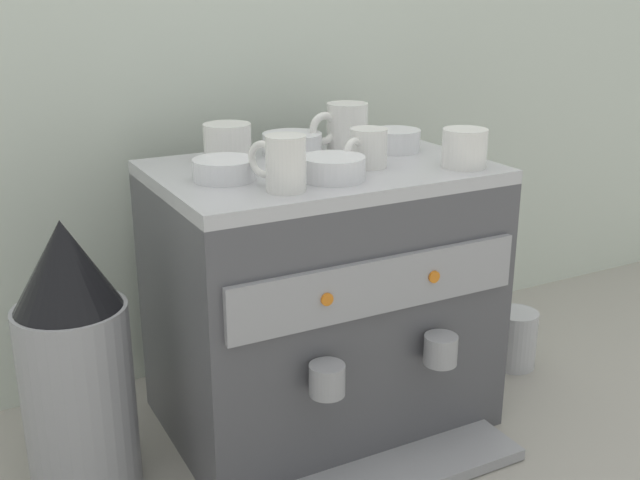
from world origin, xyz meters
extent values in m
plane|color=#9E998E|center=(0.00, 0.00, 0.00)|extent=(4.00, 4.00, 0.00)
cube|color=silver|center=(0.00, 0.31, 0.56)|extent=(2.80, 0.03, 1.13)
cube|color=#4C4C51|center=(0.00, 0.00, 0.23)|extent=(0.56, 0.39, 0.46)
cube|color=#B7B7BC|center=(0.00, 0.00, 0.47)|extent=(0.56, 0.39, 0.02)
cube|color=#939399|center=(0.00, -0.20, 0.33)|extent=(0.52, 0.01, 0.09)
cylinder|color=orange|center=(-0.10, -0.21, 0.33)|extent=(0.02, 0.01, 0.02)
cylinder|color=orange|center=(0.10, -0.21, 0.33)|extent=(0.02, 0.01, 0.02)
cube|color=#939399|center=(0.00, -0.24, 0.01)|extent=(0.48, 0.12, 0.02)
cylinder|color=#939399|center=(-0.11, -0.22, 0.21)|extent=(0.06, 0.06, 0.05)
cylinder|color=#939399|center=(0.11, -0.22, 0.21)|extent=(0.06, 0.06, 0.05)
cylinder|color=white|center=(-0.13, 0.10, 0.52)|extent=(0.08, 0.08, 0.07)
torus|color=white|center=(-0.11, 0.15, 0.52)|extent=(0.03, 0.05, 0.05)
cylinder|color=white|center=(0.11, 0.10, 0.53)|extent=(0.08, 0.08, 0.08)
torus|color=white|center=(0.06, 0.10, 0.53)|extent=(0.06, 0.02, 0.06)
cylinder|color=white|center=(0.07, -0.05, 0.52)|extent=(0.06, 0.06, 0.07)
torus|color=white|center=(0.03, -0.07, 0.52)|extent=(0.05, 0.03, 0.05)
cylinder|color=white|center=(0.21, -0.13, 0.52)|extent=(0.08, 0.08, 0.07)
torus|color=white|center=(0.25, -0.10, 0.52)|extent=(0.05, 0.04, 0.05)
cylinder|color=white|center=(-0.12, -0.13, 0.53)|extent=(0.06, 0.06, 0.08)
torus|color=white|center=(-0.14, -0.08, 0.53)|extent=(0.03, 0.06, 0.06)
cylinder|color=white|center=(-0.18, -0.02, 0.50)|extent=(0.10, 0.10, 0.03)
cylinder|color=white|center=(-0.18, -0.02, 0.49)|extent=(0.06, 0.06, 0.01)
cylinder|color=white|center=(0.18, 0.04, 0.50)|extent=(0.09, 0.09, 0.04)
cylinder|color=white|center=(0.18, 0.04, 0.49)|extent=(0.05, 0.05, 0.01)
cylinder|color=white|center=(-0.03, -0.10, 0.50)|extent=(0.10, 0.10, 0.04)
cylinder|color=white|center=(-0.03, -0.10, 0.49)|extent=(0.06, 0.06, 0.01)
cylinder|color=white|center=(0.00, 0.11, 0.50)|extent=(0.11, 0.11, 0.04)
cylinder|color=white|center=(0.00, 0.11, 0.49)|extent=(0.06, 0.06, 0.01)
cylinder|color=#939399|center=(-0.44, -0.01, 0.16)|extent=(0.17, 0.17, 0.32)
cone|color=black|center=(-0.44, -0.01, 0.38)|extent=(0.16, 0.16, 0.14)
cylinder|color=#B7B7BC|center=(0.46, -0.02, 0.06)|extent=(0.09, 0.09, 0.12)
camera|label=1|loc=(-0.61, -1.14, 0.79)|focal=43.46mm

